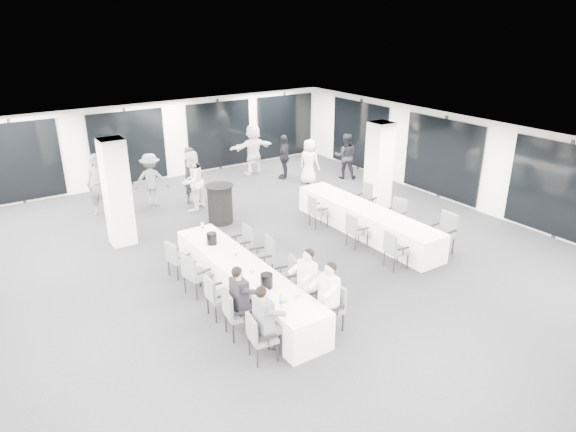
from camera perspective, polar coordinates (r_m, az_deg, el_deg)
name	(u,v)px	position (r m, az deg, el deg)	size (l,w,h in m)	color
room	(282,189)	(13.43, -0.66, 3.02)	(14.04, 16.04, 2.84)	#222227
column_left	(117,192)	(13.84, -18.46, 2.49)	(0.60, 0.60, 2.80)	white
column_right	(379,170)	(15.33, 10.04, 5.11)	(0.60, 0.60, 2.80)	white
banquet_table_main	(245,282)	(10.98, -4.85, -7.31)	(0.90, 5.00, 0.75)	white
banquet_table_side	(365,221)	(14.20, 8.58, -0.53)	(0.90, 5.00, 0.75)	white
cocktail_table	(220,204)	(14.86, -7.55, 1.36)	(0.82, 0.82, 1.13)	black
chair_main_left_near	(259,335)	(9.09, -3.27, -13.03)	(0.51, 0.55, 0.89)	#4B4E52
chair_main_left_second	(235,311)	(9.70, -5.93, -10.42)	(0.54, 0.58, 0.96)	#4B4E52
chair_main_left_mid	(216,294)	(10.32, -7.99, -8.59)	(0.47, 0.52, 0.91)	#4B4E52
chair_main_left_fourth	(194,272)	(11.15, -10.40, -6.17)	(0.58, 0.60, 0.95)	#4B4E52
chair_main_left_far	(176,257)	(12.01, -12.33, -4.44)	(0.52, 0.55, 0.87)	#4B4E52
chair_main_right_near	(332,305)	(9.92, 4.96, -9.82)	(0.47, 0.52, 0.90)	#4B4E52
chair_main_right_second	(311,289)	(10.38, 2.58, -8.12)	(0.51, 0.55, 0.93)	#4B4E52
chair_main_right_mid	(288,274)	(10.97, 0.03, -6.50)	(0.51, 0.55, 0.88)	#4B4E52
chair_main_right_fourth	(264,255)	(11.70, -2.67, -4.36)	(0.57, 0.61, 0.97)	#4B4E52
chair_main_right_far	(243,242)	(12.49, -5.04, -2.85)	(0.47, 0.53, 0.90)	#4B4E52
chair_side_left_near	(394,248)	(12.35, 11.70, -3.50)	(0.52, 0.56, 0.92)	#4B4E52
chair_side_left_mid	(355,229)	(13.27, 7.47, -1.44)	(0.49, 0.54, 0.91)	#4B4E52
chair_side_left_far	(316,209)	(14.46, 3.15, 0.73)	(0.53, 0.57, 0.92)	#4B4E52
chair_side_right_near	(444,231)	(13.45, 16.98, -1.55)	(0.53, 0.60, 1.04)	#4B4E52
chair_side_right_mid	(397,213)	(14.46, 11.99, 0.31)	(0.55, 0.58, 0.93)	#4B4E52
chair_side_right_far	(367,199)	(15.27, 8.76, 1.89)	(0.60, 0.64, 1.02)	#4B4E52
seated_guest_a	(267,317)	(8.98, -2.38, -11.16)	(0.50, 0.38, 1.44)	#525459
seated_guest_b	(242,296)	(9.62, -5.08, -8.83)	(0.50, 0.38, 1.44)	black
seated_guest_c	(326,294)	(9.67, 4.27, -8.61)	(0.50, 0.38, 1.44)	white
seated_guest_d	(305,279)	(10.15, 1.88, -7.00)	(0.50, 0.38, 1.44)	white
standing_guest_a	(192,171)	(16.52, -10.66, 4.88)	(0.74, 0.60, 2.04)	black
standing_guest_b	(192,177)	(15.82, -10.66, 4.24)	(1.01, 0.62, 2.09)	white
standing_guest_c	(151,176)	(16.55, -14.99, 4.27)	(1.22, 0.62, 1.89)	#525459
standing_guest_d	(284,154)	(18.77, -0.43, 6.93)	(1.07, 0.60, 1.83)	black
standing_guest_e	(309,159)	(18.18, 2.38, 6.38)	(0.87, 0.53, 1.79)	white
standing_guest_f	(253,146)	(19.34, -3.91, 7.79)	(1.95, 0.75, 2.12)	white
standing_guest_g	(98,181)	(16.19, -20.36, 3.67)	(0.77, 0.62, 2.11)	#525459
standing_guest_h	(346,153)	(18.86, 6.43, 6.96)	(0.91, 0.55, 1.88)	black
ice_bucket_near	(267,281)	(9.93, -2.39, -7.20)	(0.24, 0.24, 0.28)	black
ice_bucket_far	(212,239)	(11.84, -8.47, -2.49)	(0.24, 0.24, 0.27)	black
water_bottle_a	(281,301)	(9.34, -0.77, -9.37)	(0.07, 0.07, 0.23)	silver
water_bottle_b	(236,253)	(11.16, -5.82, -4.11)	(0.06, 0.06, 0.20)	silver
water_bottle_c	(202,226)	(12.61, -9.50, -1.16)	(0.07, 0.07, 0.21)	silver
plate_a	(285,302)	(9.50, -0.29, -9.52)	(0.18, 0.18, 0.03)	white
plate_b	(297,297)	(9.63, 0.97, -9.04)	(0.20, 0.20, 0.03)	white
plate_c	(252,272)	(10.54, -3.99, -6.20)	(0.21, 0.21, 0.03)	white
wine_glass	(302,295)	(9.39, 1.55, -8.82)	(0.08, 0.08, 0.22)	silver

